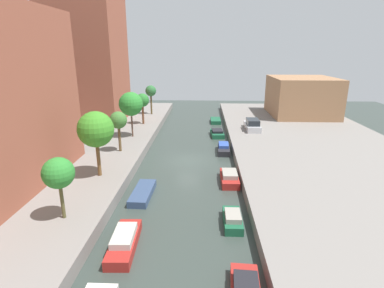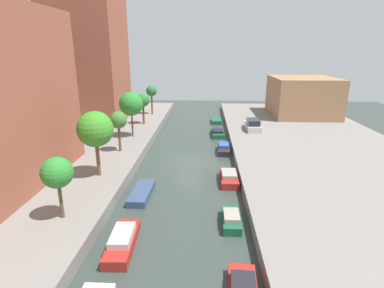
# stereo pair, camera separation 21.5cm
# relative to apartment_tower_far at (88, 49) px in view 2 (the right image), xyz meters

# --- Properties ---
(ground_plane) EXTENTS (84.00, 84.00, 0.00)m
(ground_plane) POSITION_rel_apartment_tower_far_xyz_m (16.00, -15.71, -11.74)
(ground_plane) COLOR #333D38
(quay_left) EXTENTS (20.00, 64.00, 1.00)m
(quay_left) POSITION_rel_apartment_tower_far_xyz_m (1.00, -15.71, -11.24)
(quay_left) COLOR gray
(quay_left) RESTS_ON ground_plane
(quay_right) EXTENTS (20.00, 64.00, 1.00)m
(quay_right) POSITION_rel_apartment_tower_far_xyz_m (31.00, -15.71, -11.24)
(quay_right) COLOR gray
(quay_right) RESTS_ON ground_plane
(apartment_tower_far) EXTENTS (10.00, 10.07, 21.47)m
(apartment_tower_far) POSITION_rel_apartment_tower_far_xyz_m (0.00, 0.00, 0.00)
(apartment_tower_far) COLOR brown
(apartment_tower_far) RESTS_ON quay_left
(low_block_right) EXTENTS (10.00, 11.30, 6.30)m
(low_block_right) POSITION_rel_apartment_tower_far_xyz_m (34.00, 5.02, -7.58)
(low_block_right) COLOR #9E704C
(low_block_right) RESTS_ON quay_right
(street_tree_0) EXTENTS (2.01, 2.01, 4.17)m
(street_tree_0) POSITION_rel_apartment_tower_far_xyz_m (8.56, -29.57, -7.60)
(street_tree_0) COLOR brown
(street_tree_0) RESTS_ON quay_left
(street_tree_1) EXTENTS (3.06, 3.06, 5.71)m
(street_tree_1) POSITION_rel_apartment_tower_far_xyz_m (8.56, -22.46, -6.59)
(street_tree_1) COLOR brown
(street_tree_1) RESTS_ON quay_left
(street_tree_2) EXTENTS (1.84, 1.84, 4.37)m
(street_tree_2) POSITION_rel_apartment_tower_far_xyz_m (8.56, -15.66, -7.36)
(street_tree_2) COLOR brown
(street_tree_2) RESTS_ON quay_left
(street_tree_3) EXTENTS (2.96, 2.96, 5.66)m
(street_tree_3) POSITION_rel_apartment_tower_far_xyz_m (8.56, -9.76, -6.57)
(street_tree_3) COLOR brown
(street_tree_3) RESTS_ON quay_left
(street_tree_4) EXTENTS (1.97, 1.97, 4.53)m
(street_tree_4) POSITION_rel_apartment_tower_far_xyz_m (8.56, -2.68, -7.27)
(street_tree_4) COLOR brown
(street_tree_4) RESTS_ON quay_left
(street_tree_5) EXTENTS (1.83, 1.83, 4.90)m
(street_tree_5) POSITION_rel_apartment_tower_far_xyz_m (8.56, 4.68, -6.85)
(street_tree_5) COLOR brown
(street_tree_5) RESTS_ON quay_left
(parked_car) EXTENTS (1.83, 4.72, 1.53)m
(parked_car) POSITION_rel_apartment_tower_far_xyz_m (24.36, -5.61, -10.10)
(parked_car) COLOR #B7B7BC
(parked_car) RESTS_ON quay_right
(moored_boat_left_1) EXTENTS (1.60, 4.46, 1.05)m
(moored_boat_left_1) POSITION_rel_apartment_tower_far_xyz_m (12.92, -31.22, -11.29)
(moored_boat_left_1) COLOR maroon
(moored_boat_left_1) RESTS_ON ground_plane
(moored_boat_left_2) EXTENTS (1.61, 4.41, 0.57)m
(moored_boat_left_2) POSITION_rel_apartment_tower_far_xyz_m (12.68, -24.33, -11.45)
(moored_boat_left_2) COLOR #33476B
(moored_boat_left_2) RESTS_ON ground_plane
(moored_boat_right_1) EXTENTS (1.24, 3.07, 0.94)m
(moored_boat_right_1) POSITION_rel_apartment_tower_far_xyz_m (19.72, -28.33, -11.34)
(moored_boat_right_1) COLOR #195638
(moored_boat_right_1) RESTS_ON ground_plane
(moored_boat_right_2) EXTENTS (1.58, 3.72, 1.03)m
(moored_boat_right_2) POSITION_rel_apartment_tower_far_xyz_m (20.05, -21.22, -11.30)
(moored_boat_right_2) COLOR maroon
(moored_boat_right_2) RESTS_ON ground_plane
(moored_boat_right_3) EXTENTS (1.48, 3.75, 0.99)m
(moored_boat_right_3) POSITION_rel_apartment_tower_far_xyz_m (20.02, -12.60, -11.31)
(moored_boat_right_3) COLOR #232328
(moored_boat_right_3) RESTS_ON ground_plane
(moored_boat_right_4) EXTENTS (1.94, 3.74, 0.91)m
(moored_boat_right_4) POSITION_rel_apartment_tower_far_xyz_m (19.53, -5.51, -11.35)
(moored_boat_right_4) COLOR #195638
(moored_boat_right_4) RESTS_ON ground_plane
(moored_boat_right_5) EXTENTS (1.66, 3.62, 0.60)m
(moored_boat_right_5) POSITION_rel_apartment_tower_far_xyz_m (19.60, 2.94, -11.44)
(moored_boat_right_5) COLOR #195638
(moored_boat_right_5) RESTS_ON ground_plane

